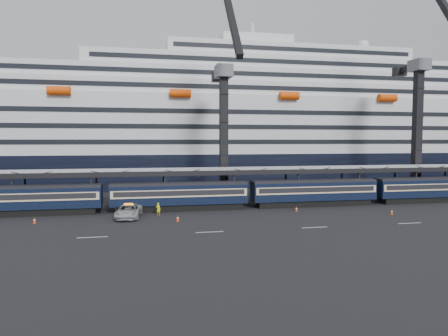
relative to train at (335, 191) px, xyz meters
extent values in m
plane|color=black|center=(4.65, -10.00, -2.20)|extent=(260.00, 260.00, 0.00)
cube|color=beige|center=(-33.35, -14.00, -2.19)|extent=(3.00, 0.15, 0.02)
cube|color=beige|center=(-21.35, -14.00, -2.19)|extent=(3.00, 0.15, 0.02)
cube|color=beige|center=(-9.35, -14.00, -2.19)|extent=(3.00, 0.15, 0.02)
cube|color=beige|center=(2.65, -14.00, -2.19)|extent=(3.00, 0.15, 0.02)
cube|color=black|center=(-43.35, 0.00, -1.75)|extent=(17.48, 2.40, 0.90)
cube|color=black|center=(-43.35, 0.00, 0.05)|extent=(19.00, 2.80, 2.70)
cube|color=beige|center=(-43.35, 0.00, 0.35)|extent=(18.62, 2.92, 1.05)
cube|color=black|center=(-43.35, 0.00, 0.40)|extent=(17.86, 2.98, 0.70)
cube|color=black|center=(-43.35, 0.00, 1.55)|extent=(19.00, 2.50, 0.35)
cube|color=black|center=(-23.35, 0.00, -1.75)|extent=(17.48, 2.40, 0.90)
cube|color=black|center=(-23.35, 0.00, 0.05)|extent=(19.00, 2.80, 2.70)
cube|color=beige|center=(-23.35, 0.00, 0.35)|extent=(18.62, 2.92, 1.05)
cube|color=black|center=(-23.35, 0.00, 0.40)|extent=(17.86, 2.98, 0.70)
cube|color=black|center=(-23.35, 0.00, 1.55)|extent=(19.00, 2.50, 0.35)
cube|color=black|center=(-3.35, 0.00, -1.75)|extent=(17.48, 2.40, 0.90)
cube|color=black|center=(-3.35, 0.00, 0.05)|extent=(19.00, 2.80, 2.70)
cube|color=beige|center=(-3.35, 0.00, 0.35)|extent=(18.62, 2.92, 1.05)
cube|color=black|center=(-3.35, 0.00, 0.40)|extent=(17.86, 2.98, 0.70)
cube|color=black|center=(-3.35, 0.00, 1.55)|extent=(19.00, 2.50, 0.35)
cube|color=black|center=(16.65, 0.00, -1.75)|extent=(17.48, 2.40, 0.90)
cube|color=black|center=(16.65, 0.00, 0.05)|extent=(19.00, 2.80, 2.70)
cube|color=beige|center=(16.65, 0.00, 0.35)|extent=(18.62, 2.92, 1.05)
cube|color=black|center=(16.65, 0.00, 0.40)|extent=(17.86, 2.98, 0.70)
cube|color=black|center=(16.65, 0.00, 1.55)|extent=(19.00, 2.50, 0.35)
cube|color=#919499|center=(4.65, 4.00, 3.20)|extent=(130.00, 6.00, 0.25)
cube|color=black|center=(4.65, 1.00, 2.90)|extent=(130.00, 0.25, 0.70)
cube|color=black|center=(4.65, 7.00, 2.90)|extent=(130.00, 0.25, 0.70)
cube|color=black|center=(-45.35, 1.20, 0.50)|extent=(0.25, 0.25, 5.40)
cube|color=black|center=(-45.35, 6.80, 0.50)|extent=(0.25, 0.25, 5.40)
cube|color=black|center=(-35.35, 1.20, 0.50)|extent=(0.25, 0.25, 5.40)
cube|color=black|center=(-35.35, 6.80, 0.50)|extent=(0.25, 0.25, 5.40)
cube|color=black|center=(-25.35, 1.20, 0.50)|extent=(0.25, 0.25, 5.40)
cube|color=black|center=(-25.35, 6.80, 0.50)|extent=(0.25, 0.25, 5.40)
cube|color=black|center=(-15.35, 1.20, 0.50)|extent=(0.25, 0.25, 5.40)
cube|color=black|center=(-15.35, 6.80, 0.50)|extent=(0.25, 0.25, 5.40)
cube|color=black|center=(-5.35, 1.20, 0.50)|extent=(0.25, 0.25, 5.40)
cube|color=black|center=(-5.35, 6.80, 0.50)|extent=(0.25, 0.25, 5.40)
cube|color=black|center=(4.65, 1.20, 0.50)|extent=(0.25, 0.25, 5.40)
cube|color=black|center=(4.65, 6.80, 0.50)|extent=(0.25, 0.25, 5.40)
cube|color=black|center=(14.65, 1.20, 0.50)|extent=(0.25, 0.25, 5.40)
cube|color=black|center=(14.65, 6.80, 0.50)|extent=(0.25, 0.25, 5.40)
cube|color=black|center=(24.65, 6.80, 0.50)|extent=(0.25, 0.25, 5.40)
cube|color=black|center=(4.65, 36.00, 1.30)|extent=(200.00, 28.00, 7.00)
cube|color=silver|center=(4.65, 36.00, 10.80)|extent=(190.00, 26.88, 12.00)
cube|color=silver|center=(4.65, 36.00, 18.30)|extent=(160.00, 24.64, 3.00)
cube|color=black|center=(4.65, 23.63, 18.30)|extent=(153.60, 0.12, 0.90)
cube|color=silver|center=(4.65, 36.00, 21.30)|extent=(124.00, 21.84, 3.00)
cube|color=black|center=(4.65, 25.03, 21.30)|extent=(119.04, 0.12, 0.90)
cube|color=silver|center=(4.65, 36.00, 24.30)|extent=(90.00, 19.04, 3.00)
cube|color=black|center=(4.65, 26.43, 24.30)|extent=(86.40, 0.12, 0.90)
cube|color=silver|center=(4.65, 36.00, 27.30)|extent=(56.00, 16.24, 3.00)
cube|color=black|center=(4.65, 27.83, 27.30)|extent=(53.76, 0.12, 0.90)
cube|color=silver|center=(-3.35, 36.00, 29.80)|extent=(16.00, 12.00, 2.50)
cylinder|color=silver|center=(24.65, 36.00, 30.30)|extent=(2.80, 2.80, 3.00)
cylinder|color=#E74507|center=(-43.35, 21.96, 16.60)|extent=(4.00, 1.60, 1.60)
cylinder|color=#E74507|center=(-21.35, 21.96, 16.60)|extent=(4.00, 1.60, 1.60)
cylinder|color=#E74507|center=(0.65, 21.96, 16.60)|extent=(4.00, 1.60, 1.60)
cylinder|color=#E74507|center=(22.65, 21.96, 16.60)|extent=(4.00, 1.60, 1.60)
cube|color=#505358|center=(-15.35, 9.00, -1.20)|extent=(4.50, 4.50, 2.00)
cube|color=black|center=(-15.35, 9.00, 8.80)|extent=(1.30, 1.30, 18.00)
cube|color=#505358|center=(-15.35, 9.00, 18.80)|extent=(2.60, 3.20, 2.00)
cube|color=black|center=(-15.35, 3.21, 25.69)|extent=(0.90, 12.26, 14.37)
cube|color=black|center=(-15.35, 11.52, 18.80)|extent=(0.90, 5.04, 0.90)
cube|color=black|center=(-15.35, 14.04, 18.60)|extent=(2.20, 1.60, 1.60)
cube|color=#505358|center=(19.65, 8.00, -1.20)|extent=(4.50, 4.50, 2.00)
cube|color=black|center=(19.65, 8.00, 9.80)|extent=(1.30, 1.30, 20.00)
cube|color=#505358|center=(19.65, 8.00, 20.80)|extent=(2.60, 3.20, 2.00)
cube|color=black|center=(19.65, 2.26, 28.99)|extent=(0.90, 12.21, 16.90)
cube|color=black|center=(19.65, 10.80, 20.80)|extent=(0.90, 5.60, 0.90)
cube|color=black|center=(19.65, 13.60, 20.60)|extent=(2.20, 1.60, 1.60)
imported|color=#A1A4A8|center=(-30.18, -4.30, -1.35)|extent=(3.49, 6.40, 1.70)
imported|color=#FEF10D|center=(-26.45, -3.24, -1.37)|extent=(0.72, 0.65, 1.65)
cube|color=#E74507|center=(-41.00, -5.55, -2.18)|extent=(0.36, 0.36, 0.04)
cone|color=#E74507|center=(-41.00, -5.55, -1.82)|extent=(0.30, 0.30, 0.68)
cylinder|color=white|center=(-41.00, -5.55, -1.82)|extent=(0.26, 0.26, 0.11)
cube|color=#E74507|center=(-24.24, -7.57, -2.18)|extent=(0.38, 0.38, 0.04)
cone|color=#E74507|center=(-24.24, -7.57, -1.81)|extent=(0.32, 0.32, 0.71)
cylinder|color=white|center=(-24.24, -7.57, -1.81)|extent=(0.27, 0.27, 0.12)
cube|color=#E74507|center=(-7.57, -3.82, -2.18)|extent=(0.35, 0.35, 0.04)
cone|color=#E74507|center=(-7.57, -3.82, -1.83)|extent=(0.29, 0.29, 0.66)
cylinder|color=white|center=(-7.57, -3.82, -1.83)|extent=(0.25, 0.25, 0.11)
cube|color=#E74507|center=(3.98, -8.47, -2.18)|extent=(0.35, 0.35, 0.04)
cone|color=#E74507|center=(3.98, -8.47, -1.84)|extent=(0.29, 0.29, 0.66)
cylinder|color=white|center=(3.98, -8.47, -1.84)|extent=(0.25, 0.25, 0.11)
camera|label=1|loc=(-27.83, -55.59, 7.62)|focal=32.00mm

